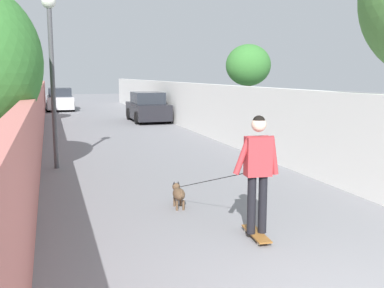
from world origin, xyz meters
The scene contains 11 objects.
ground_plane centered at (14.00, 0.00, 0.00)m, with size 80.00×80.00×0.00m, color gray.
wall_left centered at (12.00, 3.26, 0.96)m, with size 48.00×0.30×1.91m, color #CC726B.
fence_right centered at (12.00, -3.26, 1.04)m, with size 48.00×0.30×2.08m, color white.
tree_left_mid centered at (19.00, 4.81, 3.86)m, with size 2.78×2.78×5.01m.
tree_right_distant centered at (13.00, -4.89, 2.77)m, with size 1.81×1.81×3.66m.
lamp_post centered at (8.49, 2.71, 3.03)m, with size 0.36×0.36×4.44m.
skateboard centered at (2.27, -0.09, 0.07)m, with size 0.82×0.28×0.08m.
person_skateboarder centered at (2.27, -0.09, 1.14)m, with size 0.26×0.71×1.79m.
dog centered at (4.13, 0.60, 0.27)m, with size 2.17×0.83×1.06m.
car_near centered at (19.35, -2.11, 0.71)m, with size 3.81×1.80×1.54m.
car_far centered at (28.48, 2.11, 0.71)m, with size 4.05×1.80×1.54m.
Camera 1 is at (-3.53, 2.81, 2.46)m, focal length 41.42 mm.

